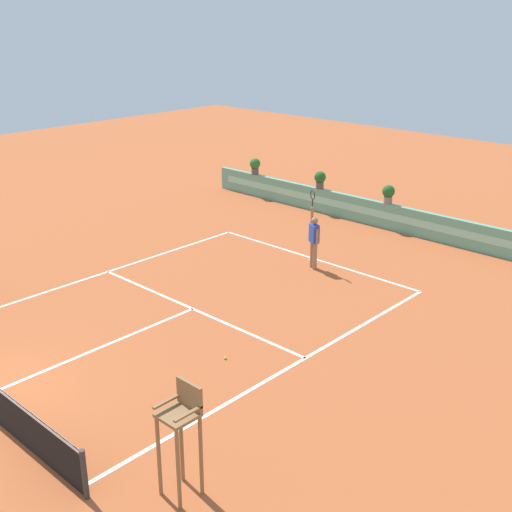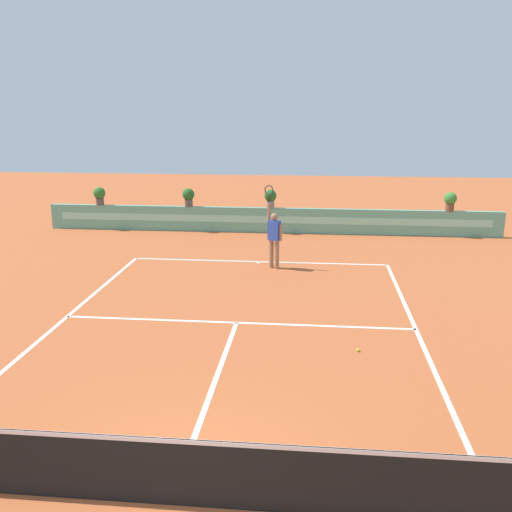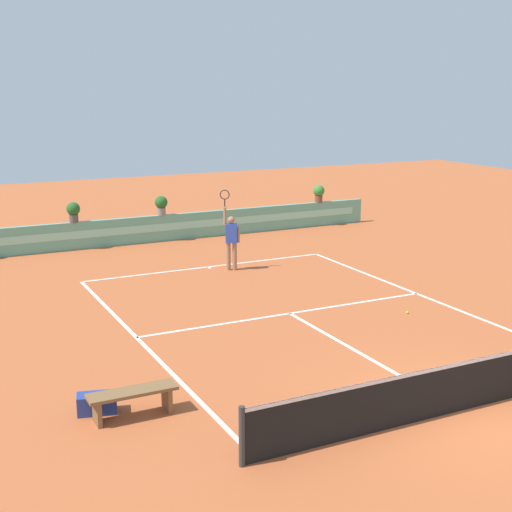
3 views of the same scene
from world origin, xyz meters
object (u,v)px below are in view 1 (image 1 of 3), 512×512
Objects in this scene: umpire_chair at (182,428)px; tennis_ball_near_baseline at (225,358)px; potted_plant_far_left at (255,165)px; tennis_player at (314,238)px; potted_plant_left at (320,179)px; potted_plant_centre at (388,193)px.

umpire_chair is 31.47× the size of tennis_ball_near_baseline.
tennis_ball_near_baseline is at bearing -49.63° from potted_plant_far_left.
tennis_ball_near_baseline is (-2.82, 3.77, -1.31)m from umpire_chair.
tennis_ball_near_baseline is (2.18, -6.17, -1.02)m from tennis_player.
tennis_player is 38.01× the size of tennis_ball_near_baseline.
potted_plant_left is 3.28m from potted_plant_centre.
umpire_chair is 0.83× the size of tennis_player.
potted_plant_left is at bearing 126.23° from tennis_player.
umpire_chair is at bearing -53.20° from tennis_ball_near_baseline.
tennis_player reaches higher than umpire_chair.
potted_plant_centre is at bearing 103.36° from tennis_ball_near_baseline.
tennis_ball_near_baseline is 0.09× the size of potted_plant_far_left.
potted_plant_far_left is at bearing 130.37° from tennis_ball_near_baseline.
umpire_chair is at bearing -69.97° from potted_plant_centre.
potted_plant_left is 1.00× the size of potted_plant_far_left.
potted_plant_far_left and potted_plant_centre have the same top height.
potted_plant_centre reaches higher than tennis_ball_near_baseline.
potted_plant_far_left is at bearing 145.25° from tennis_player.
tennis_ball_near_baseline is 12.91m from potted_plant_left.
tennis_player is at bearing -34.75° from potted_plant_far_left.
tennis_ball_near_baseline is 0.09× the size of potted_plant_left.
potted_plant_left is at bearing 117.77° from tennis_ball_near_baseline.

